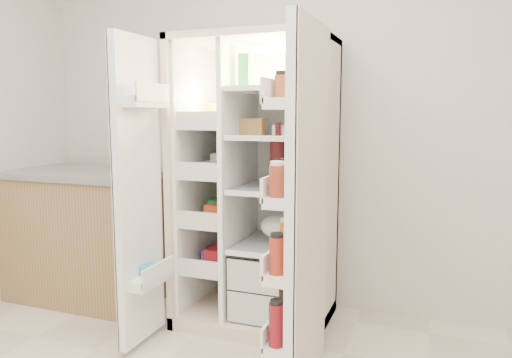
% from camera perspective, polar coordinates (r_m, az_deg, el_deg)
% --- Properties ---
extents(wall_back, '(4.00, 0.02, 2.70)m').
position_cam_1_polar(wall_back, '(3.35, 5.35, 7.90)').
color(wall_back, silver).
rests_on(wall_back, floor).
extents(refrigerator, '(0.92, 0.70, 1.80)m').
position_cam_1_polar(refrigerator, '(3.13, 0.66, -3.25)').
color(refrigerator, beige).
rests_on(refrigerator, floor).
extents(freezer_door, '(0.15, 0.40, 1.72)m').
position_cam_1_polar(freezer_door, '(2.80, -13.63, -1.67)').
color(freezer_door, white).
rests_on(freezer_door, floor).
extents(fridge_door, '(0.17, 0.58, 1.72)m').
position_cam_1_polar(fridge_door, '(2.31, 5.60, -3.88)').
color(fridge_door, white).
rests_on(fridge_door, floor).
extents(kitchen_counter, '(1.29, 0.68, 0.93)m').
position_cam_1_polar(kitchen_counter, '(3.80, -20.06, -5.97)').
color(kitchen_counter, '#977A4B').
rests_on(kitchen_counter, floor).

